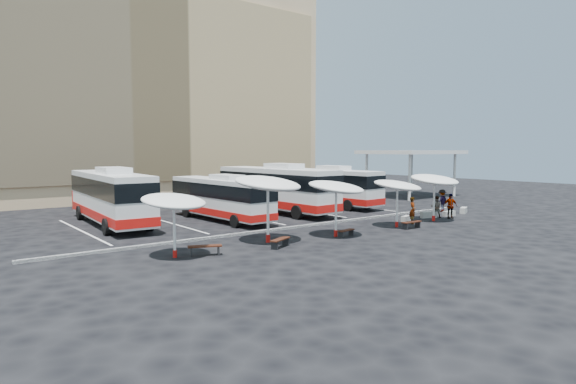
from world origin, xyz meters
TOP-DOWN VIEW (x-y plane):
  - ground at (0.00, 0.00)m, footprint 120.00×120.00m
  - sandstone_building at (0.00, 31.87)m, footprint 42.00×18.25m
  - service_canopy at (24.00, 10.00)m, footprint 10.00×8.00m
  - curb_divider at (0.00, 0.50)m, footprint 34.00×0.25m
  - bay_lines at (0.00, 8.00)m, footprint 24.15×12.00m
  - bus_0 at (-9.61, 9.67)m, footprint 3.54×12.98m
  - bus_1 at (-2.47, 6.75)m, footprint 2.89×10.99m
  - bus_2 at (3.54, 7.99)m, footprint 3.44×13.17m
  - bus_3 at (9.92, 8.80)m, footprint 3.33×12.15m
  - sunshade_0 at (-10.49, -2.81)m, footprint 3.86×3.89m
  - sunshade_1 at (-4.63, -2.42)m, footprint 4.87×4.90m
  - sunshade_2 at (-0.34, -3.47)m, footprint 4.47×4.49m
  - sunshade_3 at (5.44, -3.38)m, footprint 4.18×4.20m
  - sunshade_4 at (9.82, -3.21)m, footprint 3.46×3.51m
  - wood_bench_0 at (-9.14, -3.34)m, footprint 1.71×1.08m
  - wood_bench_1 at (-4.98, -4.05)m, footprint 1.61×1.05m
  - wood_bench_2 at (0.15, -3.86)m, footprint 1.41×0.61m
  - wood_bench_3 at (5.68, -4.44)m, footprint 1.61×0.45m
  - conc_bench_0 at (8.06, -2.06)m, footprint 1.15×0.68m
  - conc_bench_1 at (10.95, -1.96)m, footprint 1.32×0.86m
  - conc_bench_2 at (13.12, -2.32)m, footprint 1.11×0.56m
  - conc_bench_3 at (15.61, -2.03)m, footprint 1.34×0.92m
  - passenger_0 at (7.58, -3.05)m, footprint 0.81×0.82m
  - passenger_1 at (11.54, -2.23)m, footprint 1.01×1.04m
  - passenger_2 at (11.99, -3.15)m, footprint 1.19×1.00m
  - passenger_3 at (14.99, -0.35)m, footprint 1.26×0.77m

SIDE VIEW (x-z plane):
  - ground at x=0.00m, z-range 0.00..0.00m
  - bay_lines at x=0.00m, z-range 0.00..0.01m
  - curb_divider at x=0.00m, z-range 0.00..0.15m
  - conc_bench_2 at x=13.12m, z-range 0.00..0.40m
  - conc_bench_0 at x=8.06m, z-range 0.00..0.41m
  - conc_bench_1 at x=10.95m, z-range 0.00..0.47m
  - conc_bench_3 at x=15.61m, z-range 0.00..0.48m
  - wood_bench_2 at x=0.15m, z-range 0.11..0.53m
  - wood_bench_1 at x=-4.98m, z-range 0.13..0.61m
  - wood_bench_3 at x=5.68m, z-range 0.13..0.62m
  - wood_bench_0 at x=-9.14m, z-range 0.14..0.65m
  - passenger_1 at x=11.54m, z-range 0.00..1.69m
  - passenger_3 at x=14.99m, z-range 0.00..1.90m
  - passenger_2 at x=11.99m, z-range 0.00..1.91m
  - passenger_0 at x=7.58m, z-range 0.00..1.92m
  - bus_1 at x=-2.47m, z-range 0.04..3.50m
  - bus_3 at x=9.92m, z-range 0.04..3.86m
  - bus_0 at x=-9.61m, z-range 0.04..4.12m
  - bus_2 at x=3.54m, z-range 0.04..4.19m
  - sunshade_0 at x=-10.49m, z-range 1.13..4.38m
  - sunshade_3 at x=5.44m, z-range 1.17..4.50m
  - sunshade_2 at x=-0.34m, z-range 1.23..4.76m
  - sunshade_4 at x=9.82m, z-range 1.26..4.85m
  - sunshade_1 at x=-4.63m, z-range 1.38..5.32m
  - service_canopy at x=24.00m, z-range 2.27..7.47m
  - sandstone_building at x=0.00m, z-range -2.17..27.43m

